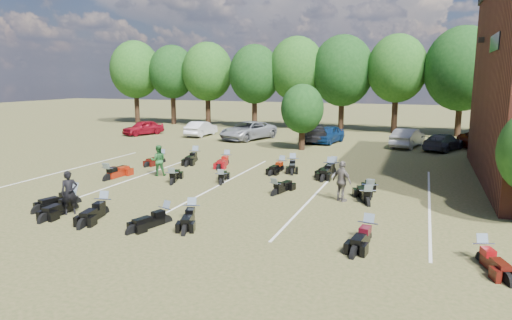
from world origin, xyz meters
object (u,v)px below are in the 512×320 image
at_px(car_4, 328,134).
at_px(person_grey, 342,181).
at_px(car_0, 143,128).
at_px(person_black, 69,193).
at_px(motorcycle_7, 108,180).
at_px(motorcycle_14, 162,163).
at_px(motorcycle_0, 74,203).
at_px(motorcycle_3, 104,214).
at_px(person_green, 158,160).

xyz_separation_m(car_4, person_grey, (4.22, -17.94, 0.19)).
bearing_deg(car_0, person_black, -39.72).
bearing_deg(motorcycle_7, motorcycle_14, -86.44).
bearing_deg(motorcycle_0, motorcycle_3, -7.28).
xyz_separation_m(car_0, car_4, (17.64, 0.67, 0.03)).
xyz_separation_m(car_4, motorcycle_3, (-4.36, -23.19, -0.71)).
distance_m(car_0, motorcycle_7, 19.80).
height_order(car_0, motorcycle_7, car_0).
bearing_deg(motorcycle_0, motorcycle_14, 113.12).
height_order(person_black, person_grey, person_grey).
xyz_separation_m(motorcycle_0, motorcycle_14, (-1.60, 9.71, 0.00)).
bearing_deg(motorcycle_7, person_black, 118.12).
bearing_deg(motorcycle_14, motorcycle_0, -76.95).
distance_m(person_grey, motorcycle_3, 10.10).
bearing_deg(motorcycle_3, motorcycle_14, 98.03).
xyz_separation_m(car_4, person_black, (-5.63, -23.61, 0.17)).
height_order(car_0, person_black, person_black).
height_order(motorcycle_0, motorcycle_14, motorcycle_0).
bearing_deg(motorcycle_14, motorcycle_7, -86.14).
bearing_deg(person_green, person_grey, 140.46).
bearing_deg(car_0, car_4, 24.82).
bearing_deg(car_4, motorcycle_0, -96.04).
distance_m(person_black, motorcycle_0, 1.83).
bearing_deg(person_green, motorcycle_0, 57.37).
xyz_separation_m(car_0, person_grey, (21.86, -17.26, 0.22)).
relative_size(person_green, person_grey, 0.95).
bearing_deg(person_black, car_0, 71.79).
bearing_deg(motorcycle_14, car_4, 60.70).
relative_size(person_black, person_grey, 0.97).
bearing_deg(person_grey, person_green, 24.68).
bearing_deg(motorcycle_7, car_0, -58.04).
bearing_deg(car_0, person_green, -30.95).
xyz_separation_m(person_black, motorcycle_7, (-2.56, 5.56, -0.88)).
bearing_deg(car_4, car_0, -167.38).
bearing_deg(motorcycle_0, motorcycle_7, 124.07).
height_order(person_green, motorcycle_7, person_green).
bearing_deg(motorcycle_7, car_4, -110.99).
distance_m(car_0, motorcycle_0, 24.32).
xyz_separation_m(person_black, motorcycle_0, (-0.98, 1.28, -0.88)).
relative_size(car_4, motorcycle_3, 1.80).
xyz_separation_m(person_grey, motorcycle_3, (-8.57, -5.26, -0.90)).
relative_size(car_4, motorcycle_7, 1.76).
relative_size(person_black, person_green, 1.02).
distance_m(car_4, person_grey, 18.43).
relative_size(motorcycle_0, motorcycle_7, 0.96).
relative_size(car_0, person_green, 2.34).
distance_m(car_4, motorcycle_0, 23.30).
height_order(car_4, person_green, person_green).
bearing_deg(person_grey, motorcycle_7, 35.20).
height_order(car_4, motorcycle_3, car_4).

